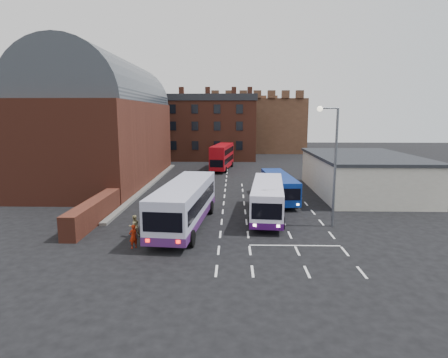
{
  "coord_description": "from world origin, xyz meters",
  "views": [
    {
      "loc": [
        0.91,
        -26.71,
        8.55
      ],
      "look_at": [
        0.0,
        10.0,
        2.2
      ],
      "focal_mm": 30.0,
      "sensor_mm": 36.0,
      "label": 1
    }
  ],
  "objects_px": {
    "bus_white_outbound": "(185,201)",
    "bus_white_inbound": "(268,197)",
    "pedestrian_red": "(133,236)",
    "pedestrian_beige": "(134,226)",
    "street_lamp": "(332,156)",
    "bus_blue": "(279,186)",
    "bus_red_double": "(222,157)"
  },
  "relations": [
    {
      "from": "pedestrian_red",
      "to": "pedestrian_beige",
      "type": "relative_size",
      "value": 1.0
    },
    {
      "from": "bus_white_inbound",
      "to": "pedestrian_red",
      "type": "xyz_separation_m",
      "value": [
        -9.33,
        -7.82,
        -0.93
      ]
    },
    {
      "from": "bus_red_double",
      "to": "street_lamp",
      "type": "height_order",
      "value": "street_lamp"
    },
    {
      "from": "bus_white_outbound",
      "to": "street_lamp",
      "type": "relative_size",
      "value": 1.37
    },
    {
      "from": "bus_white_inbound",
      "to": "pedestrian_red",
      "type": "height_order",
      "value": "bus_white_inbound"
    },
    {
      "from": "bus_white_inbound",
      "to": "bus_blue",
      "type": "xyz_separation_m",
      "value": [
        1.69,
        6.08,
        -0.19
      ]
    },
    {
      "from": "street_lamp",
      "to": "bus_red_double",
      "type": "bearing_deg",
      "value": 106.93
    },
    {
      "from": "bus_white_outbound",
      "to": "bus_red_double",
      "type": "xyz_separation_m",
      "value": [
        1.95,
        30.18,
        0.08
      ]
    },
    {
      "from": "bus_white_inbound",
      "to": "bus_red_double",
      "type": "distance_m",
      "value": 27.6
    },
    {
      "from": "bus_blue",
      "to": "pedestrian_red",
      "type": "height_order",
      "value": "bus_blue"
    },
    {
      "from": "pedestrian_beige",
      "to": "bus_white_inbound",
      "type": "bearing_deg",
      "value": 176.77
    },
    {
      "from": "bus_white_outbound",
      "to": "pedestrian_beige",
      "type": "bearing_deg",
      "value": -136.72
    },
    {
      "from": "bus_red_double",
      "to": "street_lamp",
      "type": "xyz_separation_m",
      "value": [
        9.13,
        -29.99,
        3.45
      ]
    },
    {
      "from": "pedestrian_red",
      "to": "bus_blue",
      "type": "bearing_deg",
      "value": -173.14
    },
    {
      "from": "bus_blue",
      "to": "pedestrian_beige",
      "type": "relative_size",
      "value": 6.14
    },
    {
      "from": "bus_white_inbound",
      "to": "street_lamp",
      "type": "relative_size",
      "value": 1.19
    },
    {
      "from": "bus_blue",
      "to": "bus_red_double",
      "type": "height_order",
      "value": "bus_red_double"
    },
    {
      "from": "bus_white_outbound",
      "to": "pedestrian_beige",
      "type": "distance_m",
      "value": 4.32
    },
    {
      "from": "bus_white_outbound",
      "to": "bus_white_inbound",
      "type": "bearing_deg",
      "value": 29.6
    },
    {
      "from": "pedestrian_beige",
      "to": "street_lamp",
      "type": "bearing_deg",
      "value": 158.29
    },
    {
      "from": "bus_blue",
      "to": "bus_red_double",
      "type": "bearing_deg",
      "value": -77.83
    },
    {
      "from": "bus_white_inbound",
      "to": "pedestrian_beige",
      "type": "relative_size",
      "value": 6.91
    },
    {
      "from": "bus_red_double",
      "to": "pedestrian_red",
      "type": "xyz_separation_m",
      "value": [
        -4.7,
        -35.02,
        -1.29
      ]
    },
    {
      "from": "pedestrian_red",
      "to": "pedestrian_beige",
      "type": "height_order",
      "value": "pedestrian_red"
    },
    {
      "from": "bus_white_outbound",
      "to": "street_lamp",
      "type": "distance_m",
      "value": 11.63
    },
    {
      "from": "bus_blue",
      "to": "street_lamp",
      "type": "distance_m",
      "value": 10.12
    },
    {
      "from": "bus_blue",
      "to": "bus_red_double",
      "type": "distance_m",
      "value": 22.05
    },
    {
      "from": "bus_white_outbound",
      "to": "bus_white_inbound",
      "type": "relative_size",
      "value": 1.16
    },
    {
      "from": "street_lamp",
      "to": "bus_white_outbound",
      "type": "bearing_deg",
      "value": -179.05
    },
    {
      "from": "pedestrian_red",
      "to": "pedestrian_beige",
      "type": "xyz_separation_m",
      "value": [
        -0.53,
        2.29,
        -0.0
      ]
    },
    {
      "from": "bus_white_inbound",
      "to": "bus_white_outbound",
      "type": "bearing_deg",
      "value": 30.09
    },
    {
      "from": "street_lamp",
      "to": "pedestrian_beige",
      "type": "relative_size",
      "value": 5.82
    }
  ]
}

